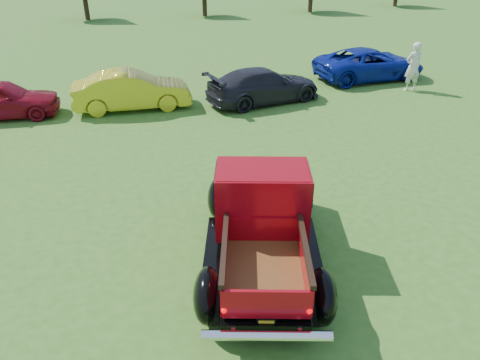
{
  "coord_description": "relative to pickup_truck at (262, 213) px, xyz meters",
  "views": [
    {
      "loc": [
        -3.32,
        -8.3,
        5.73
      ],
      "look_at": [
        -0.59,
        0.2,
        1.06
      ],
      "focal_mm": 35.0,
      "sensor_mm": 36.0,
      "label": 1
    }
  ],
  "objects": [
    {
      "name": "show_car_yellow",
      "position": [
        -1.49,
        9.75,
        -0.18
      ],
      "size": [
        4.33,
        1.77,
        1.4
      ],
      "primitive_type": "imported",
      "rotation": [
        0.0,
        0.0,
        1.5
      ],
      "color": "gold",
      "rests_on": "ground"
    },
    {
      "name": "ground",
      "position": [
        0.5,
        0.92,
        -0.88
      ],
      "size": [
        120.0,
        120.0,
        0.0
      ],
      "primitive_type": "plane",
      "color": "#37621C",
      "rests_on": "ground"
    },
    {
      "name": "spectator",
      "position": [
        9.73,
        8.61,
        0.11
      ],
      "size": [
        0.73,
        0.48,
        1.99
      ],
      "primitive_type": "imported",
      "rotation": [
        0.0,
        0.0,
        3.15
      ],
      "color": "beige",
      "rests_on": "ground"
    },
    {
      "name": "show_car_grey",
      "position": [
        3.39,
        9.03,
        -0.23
      ],
      "size": [
        4.74,
        2.55,
        1.3
      ],
      "primitive_type": "imported",
      "rotation": [
        0.0,
        0.0,
        1.74
      ],
      "color": "black",
      "rests_on": "ground"
    },
    {
      "name": "show_car_red",
      "position": [
        -6.0,
        10.22,
        -0.21
      ],
      "size": [
        4.09,
        2.03,
        1.34
      ],
      "primitive_type": "imported",
      "rotation": [
        0.0,
        0.0,
        1.45
      ],
      "color": "maroon",
      "rests_on": "ground"
    },
    {
      "name": "show_car_blue",
      "position": [
        9.0,
        10.65,
        -0.2
      ],
      "size": [
        4.96,
        2.37,
        1.37
      ],
      "primitive_type": "imported",
      "rotation": [
        0.0,
        0.0,
        1.59
      ],
      "color": "navy",
      "rests_on": "ground"
    },
    {
      "name": "pickup_truck",
      "position": [
        0.0,
        0.0,
        0.0
      ],
      "size": [
        3.57,
        5.31,
        1.85
      ],
      "rotation": [
        0.0,
        0.0,
        -0.32
      ],
      "color": "black",
      "rests_on": "ground"
    }
  ]
}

